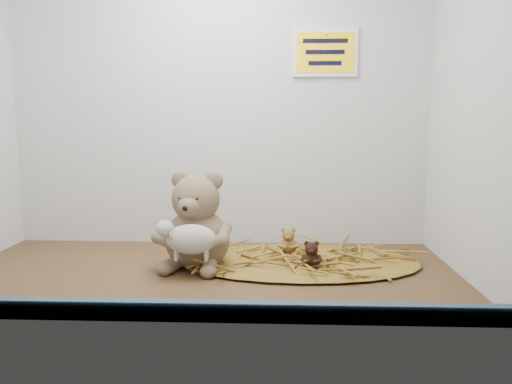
{
  "coord_description": "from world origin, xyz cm",
  "views": [
    {
      "loc": [
        16.73,
        -114.94,
        36.09
      ],
      "look_at": [
        11.85,
        1.43,
        19.35
      ],
      "focal_mm": 35.0,
      "sensor_mm": 36.0,
      "label": 1
    }
  ],
  "objects_px": {
    "toy_lamb": "(191,239)",
    "main_teddy": "(197,219)",
    "mini_teddy_brown": "(311,253)",
    "mini_teddy_tan": "(288,240)"
  },
  "relations": [
    {
      "from": "main_teddy",
      "to": "mini_teddy_tan",
      "type": "height_order",
      "value": "main_teddy"
    },
    {
      "from": "main_teddy",
      "to": "mini_teddy_tan",
      "type": "xyz_separation_m",
      "value": [
        0.23,
        0.1,
        -0.07
      ]
    },
    {
      "from": "toy_lamb",
      "to": "mini_teddy_tan",
      "type": "distance_m",
      "value": 0.3
    },
    {
      "from": "main_teddy",
      "to": "mini_teddy_tan",
      "type": "relative_size",
      "value": 3.47
    },
    {
      "from": "main_teddy",
      "to": "mini_teddy_tan",
      "type": "distance_m",
      "value": 0.26
    },
    {
      "from": "toy_lamb",
      "to": "mini_teddy_brown",
      "type": "distance_m",
      "value": 0.29
    },
    {
      "from": "main_teddy",
      "to": "toy_lamb",
      "type": "height_order",
      "value": "main_teddy"
    },
    {
      "from": "toy_lamb",
      "to": "mini_teddy_brown",
      "type": "bearing_deg",
      "value": 12.12
    },
    {
      "from": "mini_teddy_tan",
      "to": "toy_lamb",
      "type": "bearing_deg",
      "value": -137.04
    },
    {
      "from": "toy_lamb",
      "to": "main_teddy",
      "type": "bearing_deg",
      "value": 90.0
    }
  ]
}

